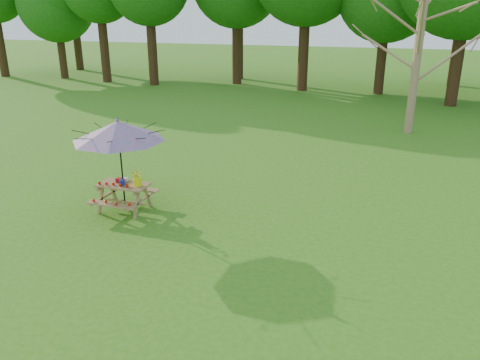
% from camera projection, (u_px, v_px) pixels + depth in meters
% --- Properties ---
extents(ground, '(120.00, 120.00, 0.00)m').
position_uv_depth(ground, '(133.00, 303.00, 7.66)').
color(ground, '#377215').
rests_on(ground, ground).
extents(picnic_table, '(1.20, 1.32, 0.67)m').
position_uv_depth(picnic_table, '(124.00, 197.00, 11.11)').
color(picnic_table, '#A7734B').
rests_on(picnic_table, ground).
extents(patio_umbrella, '(2.72, 2.72, 2.25)m').
position_uv_depth(patio_umbrella, '(118.00, 131.00, 10.56)').
color(patio_umbrella, black).
rests_on(patio_umbrella, ground).
extents(produce_bins, '(0.30, 0.41, 0.13)m').
position_uv_depth(produce_bins, '(122.00, 181.00, 11.03)').
color(produce_bins, '#B20E0E').
rests_on(produce_bins, picnic_table).
extents(tomatoes_row, '(0.77, 0.13, 0.07)m').
position_uv_depth(tomatoes_row, '(113.00, 184.00, 10.87)').
color(tomatoes_row, red).
rests_on(tomatoes_row, picnic_table).
extents(flower_bucket, '(0.30, 0.28, 0.41)m').
position_uv_depth(flower_bucket, '(137.00, 177.00, 10.82)').
color(flower_bucket, '#FFFB0D').
rests_on(flower_bucket, picnic_table).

